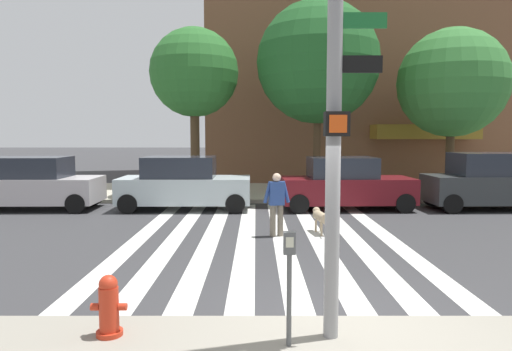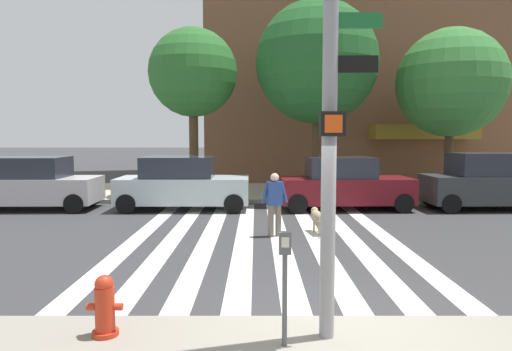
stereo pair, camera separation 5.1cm
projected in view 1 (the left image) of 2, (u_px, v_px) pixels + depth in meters
ground_plane at (300, 236)px, 12.00m from camera, size 160.00×160.00×0.00m
sidewalk_far at (281, 192)px, 20.61m from camera, size 80.00×6.00×0.15m
crosswalk_stripes at (262, 236)px, 11.99m from camera, size 6.75×10.71×0.01m
traffic_light_pole at (334, 57)px, 5.36m from camera, size 0.74×0.46×5.80m
fire_hydrant at (107, 306)px, 5.70m from camera, size 0.44×0.32×0.76m
parking_meter_curbside at (288, 273)px, 5.38m from camera, size 0.14×0.11×1.36m
parked_car_near_curb at (30, 184)px, 16.15m from camera, size 4.54×2.08×1.84m
parked_car_behind_first at (182, 184)px, 16.17m from camera, size 4.54×2.02×1.86m
parked_car_third_in_line at (344, 185)px, 16.19m from camera, size 4.59×2.06×1.84m
parked_car_fourth_in_line at (493, 182)px, 16.20m from camera, size 4.83×2.00×1.99m
street_tree_nearest at (193, 73)px, 18.81m from camera, size 3.60×3.60×6.79m
street_tree_middle at (316, 62)px, 18.69m from camera, size 4.95×4.95×7.86m
street_tree_further at (450, 83)px, 19.06m from camera, size 4.45×4.45×6.81m
pedestrian_dog_walker at (275, 201)px, 11.90m from camera, size 0.71×0.30×1.64m
dog_on_leash at (319, 217)px, 12.30m from camera, size 0.38×1.13×0.65m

